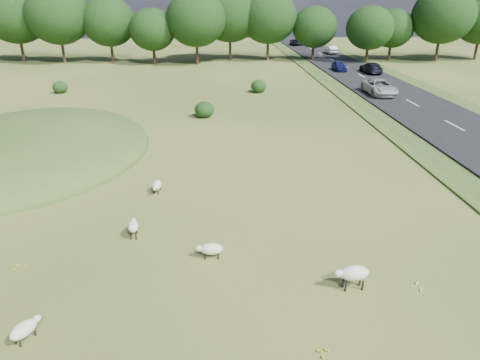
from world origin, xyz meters
The scene contains 16 objects.
ground centered at (0.00, 20.00, 0.00)m, with size 160.00×160.00×0.00m, color #3E541A.
mound centered at (-12.00, 12.00, 0.00)m, with size 16.00×20.00×4.00m, color #33561E.
road centered at (20.00, 30.00, 0.12)m, with size 8.00×150.00×0.25m, color black.
treeline centered at (-1.06, 55.44, 6.57)m, with size 96.28×14.66×11.70m.
shrubs centered at (-2.67, 27.47, 0.69)m, with size 23.55×12.94×1.42m.
sheep_0 centered at (-2.47, 4.89, 0.40)m, with size 0.56×1.12×0.64m.
sheep_1 centered at (-2.91, 0.24, 0.52)m, with size 0.55×1.06×0.75m.
sheep_2 centered at (0.51, -1.63, 0.41)m, with size 1.12×0.52×0.65m.
sheep_3 centered at (5.65, -3.92, 0.66)m, with size 1.32×0.63×0.95m.
sheep_5 centered at (-5.17, -5.85, 0.40)m, with size 0.87×1.13×0.64m.
car_0 centered at (21.90, 63.49, 0.95)m, with size 1.48×4.26×1.40m, color white.
car_1 centered at (21.90, 41.87, 0.96)m, with size 2.00×4.92×1.43m, color black.
car_3 centered at (21.90, 84.19, 0.94)m, with size 1.92×4.72×1.37m, color maroon.
car_4 centered at (18.10, 44.06, 0.89)m, with size 1.51×3.76×1.28m, color navy.
car_5 centered at (18.10, 28.11, 1.02)m, with size 2.54×5.51×1.53m, color silver.
car_7 centered at (18.10, 78.58, 0.90)m, with size 2.15×4.65×1.29m, color black.
Camera 1 is at (0.90, -16.44, 9.78)m, focal length 32.00 mm.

